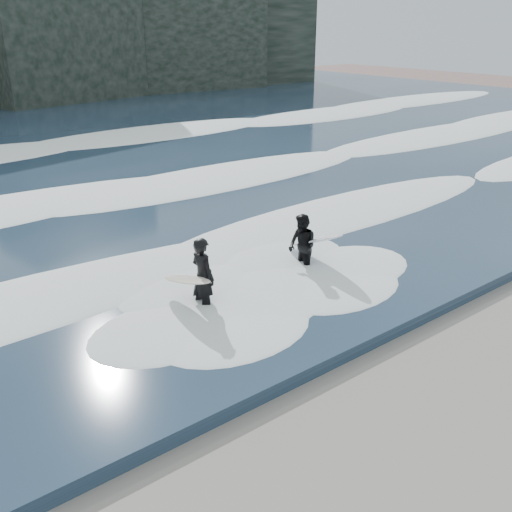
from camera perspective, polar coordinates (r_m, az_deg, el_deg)
name	(u,v)px	position (r m, az deg, el deg)	size (l,w,h in m)	color
sea	(1,143)	(33.89, -24.15, 10.32)	(90.00, 52.00, 0.30)	#1F3349
foam_near	(211,246)	(15.87, -4.55, 1.02)	(60.00, 3.20, 0.20)	white
foam_mid	(104,190)	(21.76, -14.99, 6.35)	(60.00, 4.00, 0.24)	white
foam_far	(24,149)	(30.04, -22.17, 9.86)	(60.00, 4.80, 0.30)	white
surfer_left	(201,277)	(12.69, -5.57, -2.13)	(0.91, 1.85, 1.85)	black
surfer_right	(304,245)	(14.67, 4.83, 1.06)	(1.21, 2.20, 1.68)	black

